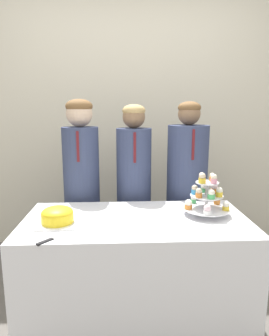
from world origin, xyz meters
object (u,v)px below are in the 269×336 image
Objects in this scene: student_1 at (134,198)px; student_0 at (82,195)px; round_cake at (57,216)px; cupcake_stand at (207,196)px; student_2 at (186,198)px; cake_knife at (54,238)px.

student_0 is at bearing 180.00° from student_1.
round_cake is 0.77m from student_1.
round_cake is 0.77× the size of cupcake_stand.
student_2 reaches higher than cupcake_stand.
student_2 is at bearing 34.33° from round_cake.
cupcake_stand is at bearing -88.65° from student_2.
round_cake reaches higher than cake_knife.
student_1 is (0.47, 0.61, -0.09)m from round_cake.
student_0 is (0.04, 0.81, -0.01)m from cake_knife.
cupcake_stand reaches higher than cake_knife.
cupcake_stand is (0.88, 0.31, 0.12)m from cake_knife.
student_0 is at bearing 149.07° from cupcake_stand.
student_2 is at bearing 0.00° from student_0.
student_2 is (-0.01, 0.50, -0.17)m from cupcake_stand.
student_0 is (0.07, 0.61, -0.06)m from round_cake.
cake_knife is at bearing -118.98° from student_1.
student_0 is at bearing -180.00° from student_2.
student_2 is at bearing 91.35° from cupcake_stand.
cake_knife is 0.17× the size of student_1.
student_0 is 1.01× the size of student_2.
student_1 is at bearing 52.21° from round_cake.
student_2 is (0.82, 0.00, -0.04)m from student_0.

